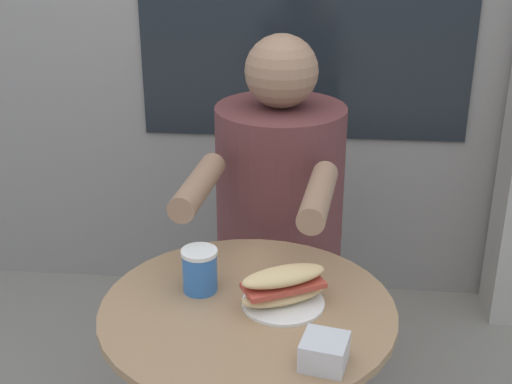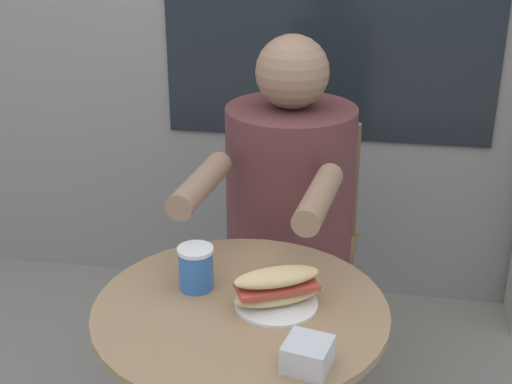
{
  "view_description": "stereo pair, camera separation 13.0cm",
  "coord_description": "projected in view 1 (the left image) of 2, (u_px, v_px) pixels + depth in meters",
  "views": [
    {
      "loc": [
        0.15,
        -1.38,
        1.62
      ],
      "look_at": [
        0.0,
        0.2,
        0.92
      ],
      "focal_mm": 50.0,
      "sensor_mm": 36.0,
      "label": 1
    },
    {
      "loc": [
        0.28,
        -1.37,
        1.62
      ],
      "look_at": [
        0.0,
        0.2,
        0.92
      ],
      "focal_mm": 50.0,
      "sensor_mm": 36.0,
      "label": 2
    }
  ],
  "objects": [
    {
      "name": "cafe_table",
      "position": [
        248.0,
        377.0,
        1.71
      ],
      "size": [
        0.68,
        0.68,
        0.72
      ],
      "color": "#997551",
      "rests_on": "ground_plane"
    },
    {
      "name": "diner_chair",
      "position": [
        287.0,
        220.0,
        2.52
      ],
      "size": [
        0.42,
        0.42,
        0.87
      ],
      "rotation": [
        0.0,
        0.0,
        3.04
      ],
      "color": "brown",
      "rests_on": "ground_plane"
    },
    {
      "name": "seated_diner",
      "position": [
        277.0,
        265.0,
        2.2
      ],
      "size": [
        0.44,
        0.71,
        1.24
      ],
      "rotation": [
        0.0,
        0.0,
        3.04
      ],
      "color": "brown",
      "rests_on": "ground_plane"
    },
    {
      "name": "sandwich_on_plate",
      "position": [
        283.0,
        289.0,
        1.63
      ],
      "size": [
        0.21,
        0.19,
        0.09
      ],
      "rotation": [
        0.0,
        0.0,
        0.47
      ],
      "color": "white",
      "rests_on": "cafe_table"
    },
    {
      "name": "drink_cup",
      "position": [
        200.0,
        270.0,
        1.68
      ],
      "size": [
        0.09,
        0.09,
        0.11
      ],
      "color": "#336BB7",
      "rests_on": "cafe_table"
    },
    {
      "name": "napkin_box",
      "position": [
        324.0,
        352.0,
        1.43
      ],
      "size": [
        0.11,
        0.11,
        0.06
      ],
      "rotation": [
        0.0,
        0.0,
        -0.21
      ],
      "color": "silver",
      "rests_on": "cafe_table"
    }
  ]
}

